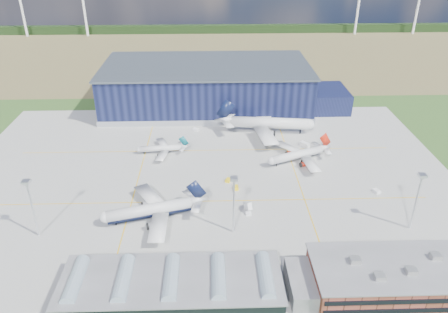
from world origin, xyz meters
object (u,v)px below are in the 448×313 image
ops_building (388,278)px  light_mast_east (418,193)px  gse_van_b (305,144)px  light_mast_west (30,200)px  gse_cart_b (196,130)px  gse_tug_a (236,188)px  airliner_red (297,151)px  airliner_widebody (269,118)px  gse_tug_b (228,180)px  light_mast_center (234,196)px  airliner_navy (149,204)px  car_a (342,255)px  hangar (211,88)px  gse_cart_a (377,191)px  car_b (203,265)px  airstair (248,208)px  airliner_regional (160,146)px

ops_building → light_mast_east: size_ratio=2.00×
gse_van_b → light_mast_east: bearing=-106.7°
light_mast_west → gse_cart_b: (54.17, 88.52, -14.74)m
light_mast_west → gse_tug_a: bearing=21.7°
airliner_red → airliner_widebody: size_ratio=0.66×
gse_tug_b → gse_van_b: bearing=63.8°
airliner_red → gse_cart_b: 60.77m
ops_building → light_mast_center: size_ratio=2.00×
airliner_navy → car_a: airliner_navy is taller
hangar → gse_tug_a: 97.05m
airliner_red → hangar: bearing=-84.6°
airliner_red → airliner_widebody: 34.37m
gse_cart_a → light_mast_east: bearing=-103.6°
hangar → gse_cart_a: size_ratio=47.56×
light_mast_center → airliner_navy: size_ratio=0.56×
gse_cart_b → car_b: (4.87, -106.52, -0.03)m
light_mast_east → airliner_navy: bearing=174.8°
gse_cart_a → airstair: size_ratio=0.69×
light_mast_west → gse_cart_a: size_ratio=7.54×
hangar → airliner_red: size_ratio=4.11×
gse_tug_b → airstair: 23.26m
light_mast_west → gse_cart_a: (131.02, 24.29, -14.77)m
light_mast_west → gse_tug_b: bearing=26.8°
ops_building → airliner_widebody: size_ratio=0.86×
light_mast_center → car_a: 41.55m
hangar → airliner_regional: 67.50m
light_mast_center → airstair: 20.05m
gse_van_b → gse_cart_b: bearing=122.0°
gse_tug_b → gse_cart_a: 62.39m
light_mast_center → gse_cart_b: light_mast_center is taller
hangar → ops_building: 163.51m
airliner_regional → car_b: airliner_regional is taller
gse_cart_b → airstair: (22.20, -75.68, 0.72)m
ops_building → airliner_red: (-12.53, 82.00, 0.96)m
light_mast_center → light_mast_east: 65.00m
light_mast_west → gse_van_b: bearing=31.8°
airliner_widebody → car_a: airliner_widebody is taller
airliner_widebody → gse_van_b: airliner_widebody is taller
airliner_red → gse_cart_a: (28.54, -27.71, -5.10)m
gse_cart_a → hangar: bearing=101.3°
light_mast_center → gse_cart_b: (-15.83, 88.52, -14.74)m
car_b → hangar: bearing=-11.5°
light_mast_center → airstair: (6.36, 12.84, -14.02)m
light_mast_east → gse_cart_b: light_mast_east is taller
airliner_red → gse_tug_a: (-29.94, -23.13, -5.09)m
airliner_red → gse_tug_b: airliner_red is taller
gse_tug_b → light_mast_center: bearing=-65.0°
light_mast_center → airliner_red: bearing=58.0°
light_mast_west → light_mast_east: bearing=0.0°
airliner_regional → gse_van_b: (71.64, 5.22, -3.13)m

